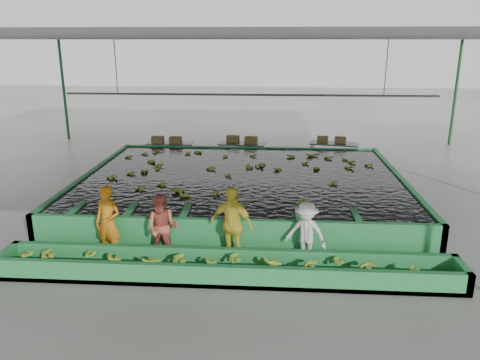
# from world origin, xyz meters

# --- Properties ---
(ground) EXTENTS (80.00, 80.00, 0.00)m
(ground) POSITION_xyz_m (0.00, 0.00, 0.00)
(ground) COLOR gray
(ground) RESTS_ON ground
(shed_roof) EXTENTS (20.00, 22.00, 0.04)m
(shed_roof) POSITION_xyz_m (0.00, 0.00, 5.00)
(shed_roof) COLOR slate
(shed_roof) RESTS_ON shed_posts
(shed_posts) EXTENTS (20.00, 22.00, 5.00)m
(shed_posts) POSITION_xyz_m (0.00, 0.00, 2.50)
(shed_posts) COLOR #194C25
(shed_posts) RESTS_ON ground
(flotation_tank) EXTENTS (10.00, 8.00, 0.90)m
(flotation_tank) POSITION_xyz_m (0.00, 1.50, 0.45)
(flotation_tank) COLOR #25803F
(flotation_tank) RESTS_ON ground
(tank_water) EXTENTS (9.70, 7.70, 0.00)m
(tank_water) POSITION_xyz_m (0.00, 1.50, 0.85)
(tank_water) COLOR black
(tank_water) RESTS_ON flotation_tank
(sorting_trough) EXTENTS (10.00, 1.00, 0.50)m
(sorting_trough) POSITION_xyz_m (0.00, -3.60, 0.25)
(sorting_trough) COLOR #25803F
(sorting_trough) RESTS_ON ground
(cableway_rail) EXTENTS (0.08, 0.08, 14.00)m
(cableway_rail) POSITION_xyz_m (0.00, 5.00, 3.00)
(cableway_rail) COLOR #59605B
(cableway_rail) RESTS_ON shed_roof
(rail_hanger_left) EXTENTS (0.04, 0.04, 2.00)m
(rail_hanger_left) POSITION_xyz_m (-5.00, 5.00, 4.00)
(rail_hanger_left) COLOR #59605B
(rail_hanger_left) RESTS_ON shed_roof
(rail_hanger_right) EXTENTS (0.04, 0.04, 2.00)m
(rail_hanger_right) POSITION_xyz_m (5.00, 5.00, 4.00)
(rail_hanger_right) COLOR #59605B
(rail_hanger_right) RESTS_ON shed_roof
(worker_a) EXTENTS (0.74, 0.58, 1.77)m
(worker_a) POSITION_xyz_m (-2.85, -2.80, 0.89)
(worker_a) COLOR #BB6911
(worker_a) RESTS_ON ground
(worker_b) EXTENTS (0.80, 0.64, 1.60)m
(worker_b) POSITION_xyz_m (-1.57, -2.80, 0.80)
(worker_b) COLOR #B95241
(worker_b) RESTS_ON ground
(worker_c) EXTENTS (1.16, 0.81, 1.83)m
(worker_c) POSITION_xyz_m (0.04, -2.80, 0.91)
(worker_c) COLOR yellow
(worker_c) RESTS_ON ground
(worker_d) EXTENTS (1.11, 0.90, 1.50)m
(worker_d) POSITION_xyz_m (1.73, -2.80, 0.75)
(worker_d) COLOR silver
(worker_d) RESTS_ON ground
(packing_table_left) EXTENTS (1.94, 0.83, 0.87)m
(packing_table_left) POSITION_xyz_m (-3.33, 6.18, 0.44)
(packing_table_left) COLOR #59605B
(packing_table_left) RESTS_ON ground
(packing_table_mid) EXTENTS (1.97, 0.95, 0.87)m
(packing_table_mid) POSITION_xyz_m (-0.32, 6.30, 0.43)
(packing_table_mid) COLOR #59605B
(packing_table_mid) RESTS_ON ground
(packing_table_right) EXTENTS (2.10, 1.18, 0.90)m
(packing_table_right) POSITION_xyz_m (3.48, 6.45, 0.45)
(packing_table_right) COLOR #59605B
(packing_table_right) RESTS_ON ground
(box_stack_left) EXTENTS (1.25, 0.40, 0.27)m
(box_stack_left) POSITION_xyz_m (-3.44, 6.08, 0.87)
(box_stack_left) COLOR brown
(box_stack_left) RESTS_ON packing_table_left
(box_stack_mid) EXTENTS (1.32, 0.61, 0.27)m
(box_stack_mid) POSITION_xyz_m (-0.33, 6.36, 0.87)
(box_stack_mid) COLOR brown
(box_stack_mid) RESTS_ON packing_table_mid
(box_stack_right) EXTENTS (1.20, 0.46, 0.25)m
(box_stack_right) POSITION_xyz_m (3.37, 6.47, 0.90)
(box_stack_right) COLOR brown
(box_stack_right) RESTS_ON packing_table_right
(floating_bananas) EXTENTS (8.65, 5.90, 0.12)m
(floating_bananas) POSITION_xyz_m (0.00, 2.30, 0.85)
(floating_bananas) COLOR olive
(floating_bananas) RESTS_ON tank_water
(trough_bananas) EXTENTS (9.36, 0.62, 0.12)m
(trough_bananas) POSITION_xyz_m (0.00, -3.60, 0.40)
(trough_bananas) COLOR olive
(trough_bananas) RESTS_ON sorting_trough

